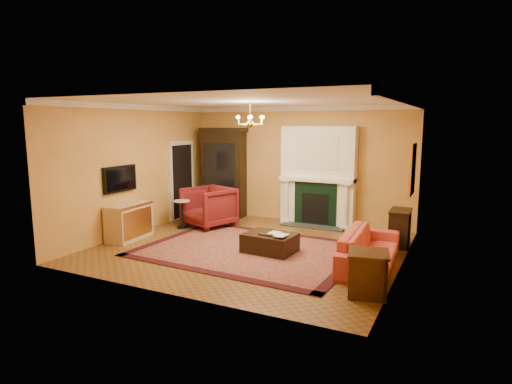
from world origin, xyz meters
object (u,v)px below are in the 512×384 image
Objects in this scene: coral_sofa at (370,243)px; end_table at (368,275)px; china_cabinet at (225,174)px; wingback_armchair at (209,205)px; leather_ottoman at (270,243)px; pedestal_table at (182,212)px; commode at (129,222)px; console_table at (400,229)px.

coral_sofa is 3.41× the size of end_table.
china_cabinet is 2.13× the size of wingback_armchair.
china_cabinet is at bearing 138.19° from leather_ottoman.
coral_sofa is (4.24, -1.26, -0.12)m from wingback_armchair.
china_cabinet reaches higher than coral_sofa.
pedestal_table is at bearing 156.24° from end_table.
coral_sofa is at bearing 2.15° from commode.
commode is at bearing 93.00° from coral_sofa.
china_cabinet is 1.47m from wingback_armchair.
console_table is (5.51, 2.09, -0.02)m from commode.
end_table is (0.25, -1.38, -0.11)m from coral_sofa.
end_table is 2.93m from console_table.
coral_sofa reaches higher than commode.
wingback_armchair reaches higher than leather_ottoman.
leather_ottoman is at bearing -9.61° from wingback_armchair.
commode is at bearing -97.43° from wingback_armchair.
commode is (-0.46, -1.36, -0.00)m from pedestal_table.
pedestal_table is 0.65× the size of commode.
china_cabinet reaches higher than console_table.
end_table is (4.99, -2.20, -0.09)m from pedestal_table.
console_table reaches higher than end_table.
commode is 1.08× the size of leather_ottoman.
china_cabinet is at bearing 57.62° from coral_sofa.
leather_ottoman is (-2.21, 1.31, -0.12)m from end_table.
commode is 5.89m from console_table.
pedestal_table is at bearing 77.24° from coral_sofa.
end_table is at bearing -9.87° from wingback_armchair.
china_cabinet reaches higher than end_table.
console_table is 2.79m from leather_ottoman.
pedestal_table is (-0.20, -1.74, -0.76)m from china_cabinet.
commode reaches higher than leather_ottoman.
wingback_armchair reaches higher than console_table.
pedestal_table is 4.81m from coral_sofa.
commode is at bearing -160.57° from console_table.
coral_sofa is 2.18× the size of leather_ottoman.
coral_sofa is at bearing -34.98° from china_cabinet.
china_cabinet is 1.91m from pedestal_table.
wingback_armchair reaches higher than pedestal_table.
commode is 1.43× the size of console_table.
pedestal_table is at bearing -173.14° from console_table.
china_cabinet is at bearing 140.58° from end_table.
pedestal_table is 1.09× the size of end_table.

